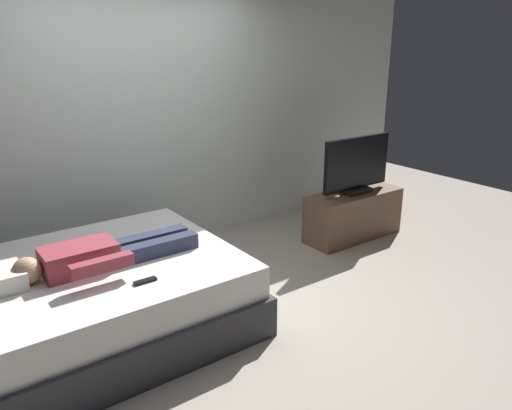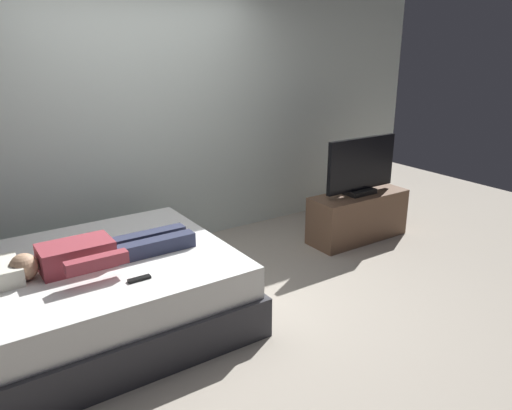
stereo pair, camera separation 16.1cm
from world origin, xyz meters
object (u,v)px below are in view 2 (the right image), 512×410
Objects in this scene: tv_stand at (358,216)px; remote at (139,279)px; tv at (361,167)px; bed at (94,295)px; person at (96,253)px.

remote is at bearing -166.05° from tv_stand.
tv_stand is (2.66, 0.66, -0.30)m from remote.
remote is 0.14× the size of tv_stand.
tv reaches higher than tv_stand.
tv is (2.66, 0.66, 0.24)m from remote.
remote reaches higher than bed.
bed is at bearing 110.50° from remote.
person is at bearing -69.37° from bed.
tv reaches higher than remote.
person is 1.15× the size of tv_stand.
remote is 2.75m from tv_stand.
tv_stand is (2.81, 0.25, -0.37)m from person.
person reaches higher than remote.
bed reaches higher than tv_stand.
person reaches higher than bed.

